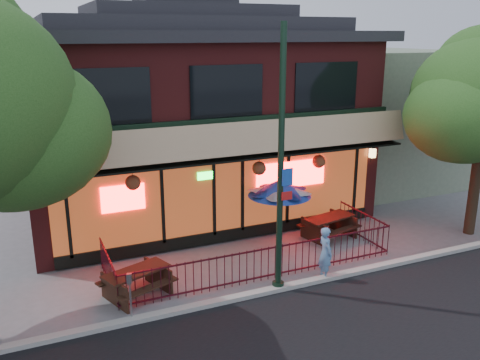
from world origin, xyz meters
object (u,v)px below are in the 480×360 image
at_px(patio_umbrella, 280,188).
at_px(pedestrian, 325,253).
at_px(street_light, 281,178).
at_px(parking_meter_near, 130,289).
at_px(picnic_table_right, 329,224).
at_px(picnic_table_left, 137,279).

bearing_deg(patio_umbrella, pedestrian, -87.45).
relative_size(street_light, patio_umbrella, 3.02).
bearing_deg(patio_umbrella, parking_meter_near, -154.03).
bearing_deg(picnic_table_right, parking_meter_near, -160.94).
bearing_deg(picnic_table_right, pedestrian, -125.53).
bearing_deg(parking_meter_near, pedestrian, 0.52).
xyz_separation_m(picnic_table_right, pedestrian, (-1.76, -2.46, 0.27)).
bearing_deg(picnic_table_left, street_light, -17.73).
height_order(picnic_table_right, patio_umbrella, patio_umbrella).
bearing_deg(picnic_table_right, patio_umbrella, 176.39).
xyz_separation_m(patio_umbrella, pedestrian, (0.11, -2.58, -1.21)).
xyz_separation_m(street_light, patio_umbrella, (1.40, 2.63, -1.17)).
bearing_deg(pedestrian, picnic_table_left, 80.60).
relative_size(picnic_table_right, patio_umbrella, 0.86).
xyz_separation_m(picnic_table_right, patio_umbrella, (-1.87, 0.12, 1.48)).
bearing_deg(parking_meter_near, patio_umbrella, 25.97).
bearing_deg(pedestrian, picnic_table_right, -32.80).
bearing_deg(pedestrian, street_light, 94.72).
height_order(street_light, patio_umbrella, street_light).
bearing_deg(patio_umbrella, picnic_table_left, -163.49).
distance_m(picnic_table_left, picnic_table_right, 7.01).
xyz_separation_m(picnic_table_left, pedestrian, (5.12, -1.10, 0.28)).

